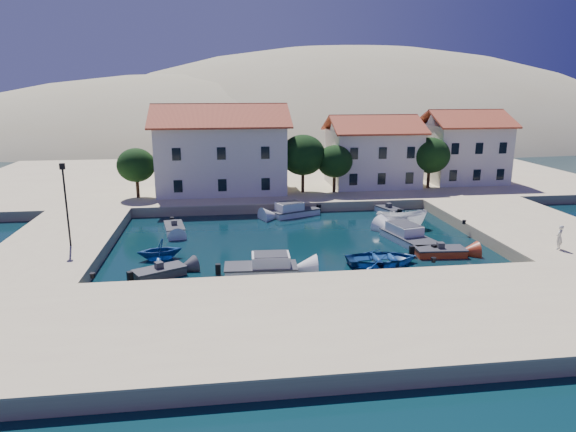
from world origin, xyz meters
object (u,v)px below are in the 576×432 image
object	(u,v)px
rowboat_south	(382,264)
pedestrian	(559,237)
building_left	(221,147)
cabin_cruiser_south	(261,267)
cabin_cruiser_east	(409,237)
lamppost	(65,197)
building_right	(463,145)
building_mid	(372,150)
boat_east	(401,227)

from	to	relation	value
rowboat_south	pedestrian	size ratio (longest dim) A/B	2.89
building_left	cabin_cruiser_south	distance (m)	25.91
cabin_cruiser_east	lamppost	bearing A→B (deg)	78.19
rowboat_south	building_right	bearing A→B (deg)	-35.72
building_left	building_mid	world-z (taller)	building_left
building_right	lamppost	world-z (taller)	building_right
building_left	building_right	size ratio (longest dim) A/B	1.56
building_left	lamppost	size ratio (longest dim) A/B	2.36
building_right	lamppost	distance (m)	46.98
building_mid	building_right	bearing A→B (deg)	4.76
rowboat_south	cabin_cruiser_east	xyz separation A→B (m)	(3.86, 4.76, 0.48)
rowboat_south	cabin_cruiser_east	size ratio (longest dim) A/B	0.86
building_right	cabin_cruiser_east	world-z (taller)	building_right
building_mid	rowboat_south	world-z (taller)	building_mid
building_left	boat_east	size ratio (longest dim) A/B	3.14
building_right	cabin_cruiser_east	distance (m)	26.61
rowboat_south	cabin_cruiser_east	bearing A→B (deg)	-39.41
building_left	cabin_cruiser_south	world-z (taller)	building_left
building_left	boat_east	bearing A→B (deg)	-42.75
building_mid	building_right	world-z (taller)	building_right
building_left	building_mid	xyz separation A→B (m)	(18.00, 1.00, -0.71)
lamppost	cabin_cruiser_south	bearing A→B (deg)	-20.60
lamppost	pedestrian	xyz separation A→B (m)	(35.75, -5.64, -2.84)
building_left	rowboat_south	world-z (taller)	building_left
cabin_cruiser_south	boat_east	distance (m)	17.20
building_mid	pedestrian	xyz separation A→B (m)	(6.25, -26.64, -3.31)
lamppost	cabin_cruiser_east	world-z (taller)	lamppost
building_mid	building_right	distance (m)	12.04
cabin_cruiser_east	boat_east	bearing A→B (deg)	-24.60
lamppost	boat_east	bearing A→B (deg)	10.37
lamppost	pedestrian	size ratio (longest dim) A/B	3.43
rowboat_south	cabin_cruiser_south	bearing A→B (deg)	95.45
building_mid	cabin_cruiser_east	world-z (taller)	building_mid
building_left	pedestrian	xyz separation A→B (m)	(24.25, -25.64, -4.03)
lamppost	boat_east	size ratio (longest dim) A/B	1.33
pedestrian	cabin_cruiser_east	bearing A→B (deg)	-73.76
cabin_cruiser_south	building_left	bearing A→B (deg)	98.38
building_right	rowboat_south	bearing A→B (deg)	-125.36
pedestrian	lamppost	bearing A→B (deg)	-48.78
building_mid	cabin_cruiser_south	distance (m)	30.88
building_mid	boat_east	world-z (taller)	building_mid
building_mid	lamppost	distance (m)	36.21
lamppost	rowboat_south	size ratio (longest dim) A/B	1.19
rowboat_south	boat_east	distance (m)	10.53
building_right	rowboat_south	xyz separation A→B (m)	(-18.66, -26.30, -5.47)
boat_east	rowboat_south	bearing A→B (deg)	161.33
building_right	lamppost	size ratio (longest dim) A/B	1.52
building_mid	rowboat_south	distance (m)	26.68
lamppost	pedestrian	distance (m)	36.30
boat_east	cabin_cruiser_east	bearing A→B (deg)	176.76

